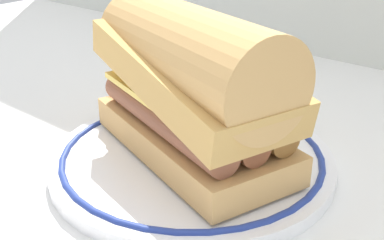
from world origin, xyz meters
TOP-DOWN VIEW (x-y plane):
  - ground_plane at (0.00, 0.00)m, footprint 1.50×1.50m
  - plate at (0.02, 0.04)m, footprint 0.25×0.25m
  - sausage_sandwich at (0.02, 0.04)m, footprint 0.22×0.15m

SIDE VIEW (x-z plane):
  - ground_plane at x=0.00m, z-range 0.00..0.00m
  - plate at x=0.02m, z-range 0.00..0.02m
  - sausage_sandwich at x=0.02m, z-range 0.02..0.14m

